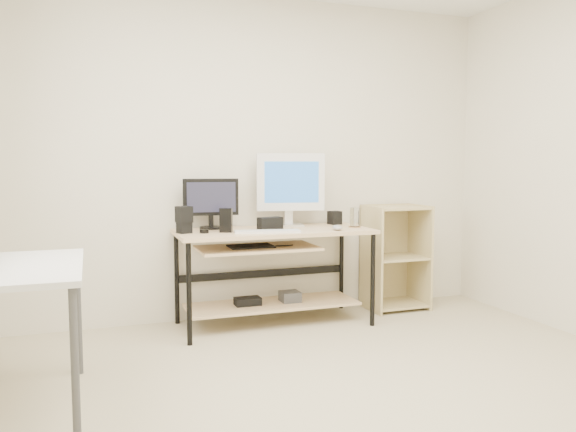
% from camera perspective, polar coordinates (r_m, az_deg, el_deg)
% --- Properties ---
extents(room, '(4.01, 4.01, 2.62)m').
position_cam_1_polar(room, '(2.75, 6.34, 6.64)').
color(room, beige).
rests_on(room, ground).
extents(desk, '(1.50, 0.65, 0.75)m').
position_cam_1_polar(desk, '(4.36, -1.78, -4.15)').
color(desk, '#DCBC8B').
rests_on(desk, ground).
extents(side_table, '(0.60, 1.00, 0.75)m').
position_cam_1_polar(side_table, '(3.11, -25.66, -6.00)').
color(side_table, white).
rests_on(side_table, ground).
extents(shelf_unit, '(0.50, 0.40, 0.90)m').
position_cam_1_polar(shelf_unit, '(4.99, 10.63, -4.04)').
color(shelf_unit, '#CDBB80').
rests_on(shelf_unit, ground).
extents(black_monitor, '(0.43, 0.18, 0.39)m').
position_cam_1_polar(black_monitor, '(4.39, -7.85, 1.60)').
color(black_monitor, black).
rests_on(black_monitor, desk).
extents(white_imac, '(0.55, 0.18, 0.59)m').
position_cam_1_polar(white_imac, '(4.55, 0.27, 3.25)').
color(white_imac, silver).
rests_on(white_imac, desk).
extents(keyboard, '(0.50, 0.22, 0.02)m').
position_cam_1_polar(keyboard, '(4.13, -2.11, -1.58)').
color(keyboard, white).
rests_on(keyboard, desk).
extents(mouse, '(0.10, 0.13, 0.04)m').
position_cam_1_polar(mouse, '(4.29, 5.03, -1.18)').
color(mouse, '#AAAAAF').
rests_on(mouse, desk).
extents(center_speaker, '(0.20, 0.12, 0.09)m').
position_cam_1_polar(center_speaker, '(4.34, -1.84, -0.74)').
color(center_speaker, black).
rests_on(center_speaker, desk).
extents(speaker_left, '(0.13, 0.13, 0.20)m').
position_cam_1_polar(speaker_left, '(4.15, -10.52, -0.32)').
color(speaker_left, black).
rests_on(speaker_left, desk).
extents(speaker_right, '(0.11, 0.11, 0.11)m').
position_cam_1_polar(speaker_right, '(4.72, 4.76, -0.17)').
color(speaker_right, black).
rests_on(speaker_right, desk).
extents(audio_controller, '(0.10, 0.09, 0.18)m').
position_cam_1_polar(audio_controller, '(4.16, -6.32, -0.43)').
color(audio_controller, black).
rests_on(audio_controller, desk).
extents(volume_puck, '(0.09, 0.09, 0.03)m').
position_cam_1_polar(volume_puck, '(4.15, -8.51, -1.54)').
color(volume_puck, black).
rests_on(volume_puck, desk).
extents(smartphone, '(0.06, 0.11, 0.01)m').
position_cam_1_polar(smartphone, '(4.26, 0.41, -1.43)').
color(smartphone, black).
rests_on(smartphone, desk).
extents(coaster, '(0.13, 0.13, 0.01)m').
position_cam_1_polar(coaster, '(4.52, 6.78, -1.10)').
color(coaster, '#996E45').
rests_on(coaster, desk).
extents(drinking_glass, '(0.10, 0.10, 0.15)m').
position_cam_1_polar(drinking_glass, '(4.51, 6.79, -0.10)').
color(drinking_glass, white).
rests_on(drinking_glass, coaster).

